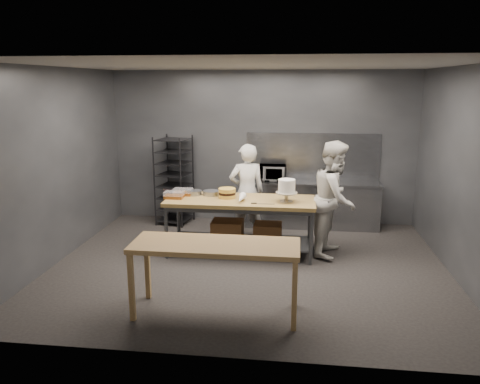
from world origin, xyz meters
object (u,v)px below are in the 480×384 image
object	(u,v)px
chef_right	(335,198)
microwave	(272,173)
work_table	(242,220)
near_counter	(215,250)
speed_rack	(174,181)
layer_cake	(227,193)
frosted_cake_stand	(287,188)
chef_behind	(247,192)

from	to	relation	value
chef_right	microwave	size ratio (longest dim) A/B	3.45
work_table	near_counter	xyz separation A→B (m)	(-0.07, -2.09, 0.24)
speed_rack	layer_cake	size ratio (longest dim) A/B	6.29
chef_right	frosted_cake_stand	world-z (taller)	chef_right
work_table	layer_cake	size ratio (longest dim) A/B	8.62
layer_cake	microwave	bearing A→B (deg)	68.16
chef_right	frosted_cake_stand	xyz separation A→B (m)	(-0.77, -0.26, 0.22)
near_counter	layer_cake	distance (m)	2.17
work_table	layer_cake	bearing A→B (deg)	166.42
work_table	near_counter	bearing A→B (deg)	-92.00
speed_rack	frosted_cake_stand	world-z (taller)	speed_rack
work_table	layer_cake	xyz separation A→B (m)	(-0.25, 0.06, 0.43)
chef_right	microwave	bearing A→B (deg)	51.83
microwave	frosted_cake_stand	xyz separation A→B (m)	(0.33, -1.73, 0.10)
chef_right	near_counter	bearing A→B (deg)	160.38
microwave	layer_cake	size ratio (longest dim) A/B	1.95
speed_rack	frosted_cake_stand	distance (m)	2.81
chef_right	microwave	distance (m)	1.84
work_table	speed_rack	bearing A→B (deg)	134.52
work_table	chef_right	size ratio (longest dim) A/B	1.28
chef_behind	layer_cake	bearing A→B (deg)	53.38
speed_rack	chef_behind	xyz separation A→B (m)	(1.54, -0.82, 0.01)
chef_behind	chef_right	distance (m)	1.60
chef_right	frosted_cake_stand	bearing A→B (deg)	123.80
work_table	frosted_cake_stand	size ratio (longest dim) A/B	6.60
near_counter	chef_behind	xyz separation A→B (m)	(0.07, 2.84, 0.05)
chef_behind	frosted_cake_stand	world-z (taller)	chef_behind
near_counter	speed_rack	distance (m)	3.94
speed_rack	chef_right	world-z (taller)	chef_right
near_counter	chef_right	world-z (taller)	chef_right
work_table	speed_rack	size ratio (longest dim) A/B	1.37
microwave	layer_cake	distance (m)	1.71
chef_right	layer_cake	distance (m)	1.75
near_counter	frosted_cake_stand	xyz separation A→B (m)	(0.79, 2.00, 0.34)
speed_rack	layer_cake	xyz separation A→B (m)	(1.29, -1.51, 0.14)
near_counter	layer_cake	world-z (taller)	layer_cake
near_counter	microwave	xyz separation A→B (m)	(0.46, 3.74, 0.24)
frosted_cake_stand	layer_cake	distance (m)	0.99
speed_rack	chef_right	size ratio (longest dim) A/B	0.94
frosted_cake_stand	chef_right	bearing A→B (deg)	18.89
frosted_cake_stand	speed_rack	bearing A→B (deg)	143.75
near_counter	speed_rack	bearing A→B (deg)	111.85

